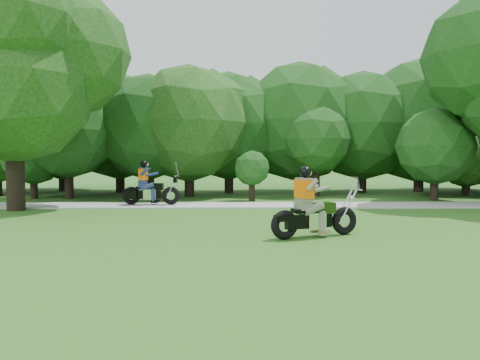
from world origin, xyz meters
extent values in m
plane|color=#32621C|center=(0.00, 0.00, 0.00)|extent=(100.00, 100.00, 0.00)
cube|color=#959591|center=(0.00, 8.00, 0.03)|extent=(60.00, 2.20, 0.06)
cylinder|color=black|center=(-4.36, 12.56, 0.90)|extent=(0.50, 0.50, 1.80)
sphere|color=#134213|center=(-4.36, 12.56, 3.78)|extent=(6.08, 6.08, 6.08)
cylinder|color=black|center=(-6.43, 12.59, 0.90)|extent=(0.47, 0.47, 1.80)
sphere|color=#133710|center=(-6.43, 12.59, 3.59)|extent=(5.50, 5.50, 5.50)
cylinder|color=black|center=(-15.28, 16.43, 0.90)|extent=(0.53, 0.53, 1.80)
sphere|color=#133710|center=(-15.28, 16.43, 3.96)|extent=(6.64, 6.64, 6.64)
cylinder|color=black|center=(8.74, 15.46, 0.90)|extent=(0.56, 0.56, 1.80)
sphere|color=#133710|center=(8.74, 15.46, 4.14)|extent=(7.21, 7.21, 7.21)
cylinder|color=black|center=(-12.38, 16.73, 0.90)|extent=(0.53, 0.53, 1.80)
sphere|color=#133710|center=(-12.38, 16.73, 3.96)|extent=(6.66, 6.66, 6.66)
cylinder|color=black|center=(-8.61, 15.32, 0.90)|extent=(0.51, 0.51, 1.80)
sphere|color=#133710|center=(-8.61, 15.32, 3.79)|extent=(6.12, 6.12, 6.12)
cylinder|color=black|center=(10.28, 13.04, 0.47)|extent=(0.34, 0.34, 0.93)
sphere|color=#134213|center=(10.28, 13.04, 1.87)|extent=(2.90, 2.90, 2.90)
cylinder|color=black|center=(-10.16, 11.39, 0.90)|extent=(0.43, 0.43, 1.80)
sphere|color=#133710|center=(-10.16, 11.39, 3.32)|extent=(4.68, 4.68, 4.68)
cylinder|color=black|center=(-1.22, 10.04, 0.50)|extent=(0.28, 0.28, 1.00)
sphere|color=#133710|center=(-1.22, 10.04, 1.54)|extent=(1.65, 1.65, 1.65)
cylinder|color=black|center=(-2.33, 14.82, 0.90)|extent=(0.51, 0.51, 1.80)
sphere|color=#133710|center=(-2.33, 14.82, 3.79)|extent=(6.13, 6.13, 6.13)
cylinder|color=black|center=(5.32, 15.13, 0.90)|extent=(0.51, 0.51, 1.80)
sphere|color=#133710|center=(5.32, 15.13, 3.83)|extent=(6.26, 6.26, 6.26)
cylinder|color=black|center=(12.30, 16.98, 0.90)|extent=(0.49, 0.49, 1.80)
sphere|color=#133710|center=(12.30, 16.98, 3.68)|extent=(5.78, 5.78, 5.78)
cylinder|color=black|center=(7.42, 10.27, 0.69)|extent=(0.38, 0.38, 1.38)
sphere|color=#133710|center=(7.42, 10.27, 2.56)|extent=(3.65, 3.65, 3.65)
cylinder|color=black|center=(2.26, 12.76, 0.90)|extent=(0.38, 0.38, 1.80)
sphere|color=#133710|center=(2.26, 12.76, 2.98)|extent=(3.62, 3.62, 3.62)
cylinder|color=black|center=(-11.90, 11.43, 0.62)|extent=(0.36, 0.36, 1.23)
sphere|color=#133710|center=(-11.90, 11.43, 2.27)|extent=(3.19, 3.19, 3.19)
cylinder|color=black|center=(1.75, 15.26, 0.90)|extent=(0.55, 0.55, 1.80)
sphere|color=#133710|center=(1.75, 15.26, 4.05)|extent=(6.92, 6.92, 6.92)
cylinder|color=black|center=(-10.50, 6.50, 2.10)|extent=(0.68, 0.68, 4.20)
sphere|color=#134213|center=(-10.50, 6.50, 5.00)|extent=(6.40, 6.40, 6.40)
sphere|color=#134213|center=(-8.74, 7.30, 6.20)|extent=(5.12, 5.12, 5.12)
torus|color=black|center=(-0.78, 0.06, 0.38)|extent=(0.78, 0.50, 0.76)
torus|color=black|center=(0.91, 0.78, 0.38)|extent=(0.78, 0.50, 0.76)
cube|color=black|center=(-0.14, 0.33, 0.43)|extent=(1.32, 0.76, 0.35)
cube|color=silver|center=(0.03, 0.40, 0.43)|extent=(0.62, 0.54, 0.43)
cube|color=black|center=(0.30, 0.52, 0.76)|extent=(0.64, 0.52, 0.28)
cube|color=black|center=(-0.27, 0.27, 0.71)|extent=(0.65, 0.54, 0.11)
cylinder|color=silver|center=(0.95, 0.80, 0.76)|extent=(0.55, 0.27, 0.89)
cylinder|color=silver|center=(1.18, 0.90, 1.22)|extent=(0.31, 0.65, 0.04)
cube|color=#5B624F|center=(-0.27, 0.27, 0.86)|extent=(0.46, 0.50, 0.26)
cube|color=#5B624F|center=(-0.25, 0.28, 1.25)|extent=(0.44, 0.53, 0.60)
cube|color=#FF6705|center=(-0.25, 0.28, 1.27)|extent=(0.48, 0.58, 0.47)
sphere|color=black|center=(-0.22, 0.30, 1.70)|extent=(0.30, 0.30, 0.30)
torus|color=black|center=(-6.38, 8.02, 0.44)|extent=(0.76, 0.24, 0.76)
torus|color=black|center=(-4.70, 7.98, 0.44)|extent=(0.76, 0.24, 0.76)
cube|color=black|center=(-5.75, 8.00, 0.49)|extent=(1.22, 0.29, 0.35)
cube|color=silver|center=(-5.58, 8.00, 0.49)|extent=(0.53, 0.38, 0.43)
cube|color=black|center=(-5.31, 7.99, 0.82)|extent=(0.57, 0.34, 0.28)
cube|color=black|center=(-5.88, 8.01, 0.78)|extent=(0.57, 0.36, 0.11)
cylinder|color=silver|center=(-4.66, 7.98, 0.82)|extent=(0.43, 0.06, 0.97)
cylinder|color=silver|center=(-4.48, 7.97, 1.29)|extent=(0.06, 0.69, 0.04)
cube|color=black|center=(-6.34, 7.78, 0.49)|extent=(0.46, 0.14, 0.37)
cube|color=black|center=(-6.32, 8.26, 0.49)|extent=(0.46, 0.14, 0.37)
cube|color=#1B2448|center=(-5.88, 8.01, 0.93)|extent=(0.34, 0.42, 0.26)
cube|color=#1B2448|center=(-5.86, 8.01, 1.32)|extent=(0.29, 0.46, 0.61)
cube|color=#FF6705|center=(-5.86, 8.01, 1.34)|extent=(0.33, 0.51, 0.48)
sphere|color=black|center=(-5.83, 8.01, 1.77)|extent=(0.30, 0.30, 0.30)
camera|label=1|loc=(-2.06, -11.64, 2.13)|focal=35.00mm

